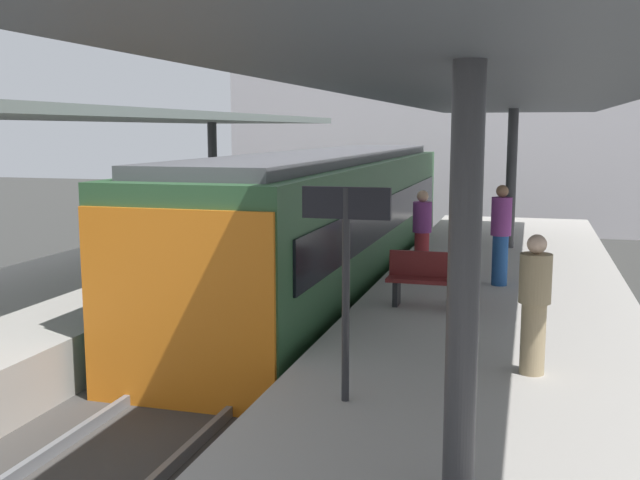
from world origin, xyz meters
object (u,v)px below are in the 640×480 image
(passenger_mid_platform, at_px, (501,233))
(platform_bench, at_px, (432,278))
(passenger_near_bench, at_px, (422,232))
(platform_sign, at_px, (346,245))
(commuter_train, at_px, (329,223))
(passenger_far_end, at_px, (534,302))

(passenger_mid_platform, bearing_deg, platform_bench, -115.94)
(platform_bench, xyz_separation_m, passenger_near_bench, (-0.52, 2.49, 0.38))
(platform_sign, distance_m, passenger_mid_platform, 6.51)
(commuter_train, xyz_separation_m, passenger_mid_platform, (3.77, -2.18, 0.21))
(platform_bench, xyz_separation_m, platform_sign, (-0.32, -4.37, 1.16))
(commuter_train, xyz_separation_m, platform_sign, (2.49, -8.52, 0.90))
(platform_bench, relative_size, passenger_mid_platform, 0.78)
(platform_bench, bearing_deg, commuter_train, 124.13)
(commuter_train, height_order, passenger_mid_platform, commuter_train)
(commuter_train, distance_m, platform_sign, 8.92)
(commuter_train, distance_m, passenger_far_end, 8.32)
(platform_bench, xyz_separation_m, passenger_far_end, (1.53, -2.95, 0.37))
(commuter_train, relative_size, passenger_near_bench, 9.06)
(passenger_near_bench, relative_size, passenger_far_end, 1.01)
(platform_sign, relative_size, passenger_mid_platform, 1.22)
(platform_bench, distance_m, platform_sign, 4.54)
(platform_bench, relative_size, platform_sign, 0.63)
(passenger_mid_platform, bearing_deg, commuter_train, 150.00)
(passenger_near_bench, height_order, passenger_mid_platform, passenger_mid_platform)
(commuter_train, bearing_deg, platform_sign, -73.72)
(commuter_train, bearing_deg, passenger_mid_platform, -30.00)
(platform_bench, height_order, platform_sign, platform_sign)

